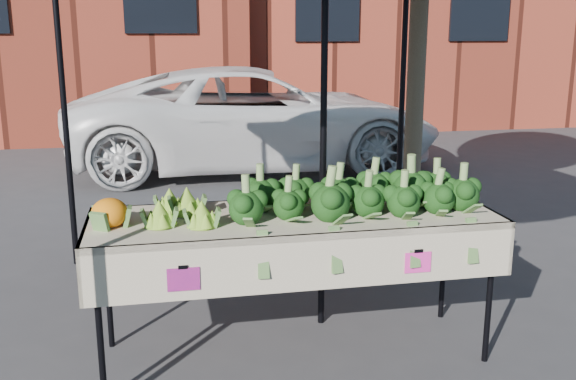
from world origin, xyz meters
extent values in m
plane|color=#353538|center=(0.00, 0.00, 0.00)|extent=(90.00, 90.00, 0.00)
cube|color=#BDAE95|center=(0.22, 0.14, 0.45)|extent=(2.41, 0.82, 0.90)
cube|color=#F22D8C|center=(-0.45, -0.27, 0.70)|extent=(0.17, 0.01, 0.12)
cube|color=#F22EA4|center=(0.84, -0.27, 0.70)|extent=(0.17, 0.01, 0.12)
ellipsoid|color=black|center=(0.58, 0.16, 1.04)|extent=(1.55, 0.58, 0.27)
ellipsoid|color=#7EBB37|center=(-0.45, 0.17, 1.00)|extent=(0.44, 0.58, 0.21)
ellipsoid|color=orange|center=(-0.83, 0.09, 0.99)|extent=(0.21, 0.21, 0.19)
camera|label=1|loc=(-0.51, -3.49, 1.96)|focal=40.59mm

